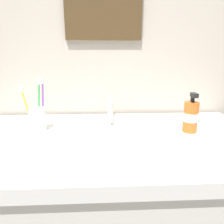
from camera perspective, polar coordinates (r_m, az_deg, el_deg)
tiled_wall_back at (r=1.10m, az=-2.27°, el=17.09°), size 2.42×0.04×2.40m
sink_basin at (r=0.84m, az=0.10°, el=-8.89°), size 0.45×0.45×0.11m
faucet at (r=1.00m, az=-0.48°, el=0.69°), size 0.02×0.17×0.11m
toothbrush_cup at (r=0.92m, az=-19.19°, el=-1.88°), size 0.07×0.07×0.09m
toothbrush_green at (r=0.94m, az=-18.96°, el=2.91°), size 0.01×0.06×0.20m
toothbrush_yellow at (r=0.92m, az=-21.96°, el=1.72°), size 0.05×0.01×0.18m
toothbrush_purple at (r=0.93m, az=-18.01°, el=3.05°), size 0.02×0.04×0.20m
soap_dispenser at (r=0.91m, az=20.30°, el=-1.10°), size 0.06×0.06×0.16m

